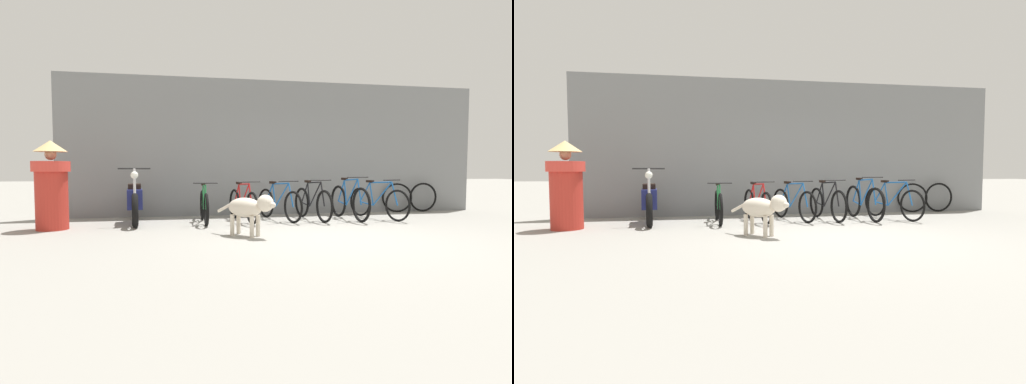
# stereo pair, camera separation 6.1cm
# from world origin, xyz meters

# --- Properties ---
(ground_plane) EXTENTS (60.00, 60.00, 0.00)m
(ground_plane) POSITION_xyz_m (0.00, 0.00, 0.00)
(ground_plane) COLOR gray
(shop_wall_back) EXTENTS (9.85, 0.20, 3.09)m
(shop_wall_back) POSITION_xyz_m (0.00, 3.23, 1.55)
(shop_wall_back) COLOR slate
(shop_wall_back) RESTS_ON ground
(bicycle_0) EXTENTS (0.46, 1.57, 0.81)m
(bicycle_0) POSITION_xyz_m (-1.86, 1.94, 0.33)
(bicycle_0) COLOR black
(bicycle_0) RESTS_ON ground
(bicycle_1) EXTENTS (0.47, 1.66, 0.82)m
(bicycle_1) POSITION_xyz_m (-1.08, 2.02, 0.34)
(bicycle_1) COLOR black
(bicycle_1) RESTS_ON ground
(bicycle_2) EXTENTS (0.62, 1.63, 0.83)m
(bicycle_2) POSITION_xyz_m (-0.32, 2.06, 0.34)
(bicycle_2) COLOR black
(bicycle_2) RESTS_ON ground
(bicycle_3) EXTENTS (0.46, 1.65, 0.85)m
(bicycle_3) POSITION_xyz_m (0.38, 1.98, 0.35)
(bicycle_3) COLOR black
(bicycle_3) RESTS_ON ground
(bicycle_4) EXTENTS (0.46, 1.70, 0.91)m
(bicycle_4) POSITION_xyz_m (1.16, 1.91, 0.37)
(bicycle_4) COLOR black
(bicycle_4) RESTS_ON ground
(bicycle_5) EXTENTS (0.61, 1.66, 0.84)m
(bicycle_5) POSITION_xyz_m (1.82, 1.92, 0.35)
(bicycle_5) COLOR black
(bicycle_5) RESTS_ON ground
(motorcycle) EXTENTS (0.58, 1.88, 1.08)m
(motorcycle) POSITION_xyz_m (-3.19, 2.11, 0.43)
(motorcycle) COLOR black
(motorcycle) RESTS_ON ground
(stray_dog) EXTENTS (0.86, 0.87, 0.67)m
(stray_dog) POSITION_xyz_m (-1.25, 0.23, 0.45)
(stray_dog) COLOR beige
(stray_dog) RESTS_ON ground
(person_in_robes) EXTENTS (0.84, 0.84, 1.55)m
(person_in_robes) POSITION_xyz_m (-4.52, 1.57, 0.79)
(person_in_robes) COLOR #B72D23
(person_in_robes) RESTS_ON ground
(spare_tire_left) EXTENTS (0.69, 0.27, 0.71)m
(spare_tire_left) POSITION_xyz_m (2.89, 2.97, 0.36)
(spare_tire_left) COLOR black
(spare_tire_left) RESTS_ON ground
(spare_tire_right) EXTENTS (0.72, 0.08, 0.72)m
(spare_tire_right) POSITION_xyz_m (3.59, 2.97, 0.36)
(spare_tire_right) COLOR black
(spare_tire_right) RESTS_ON ground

